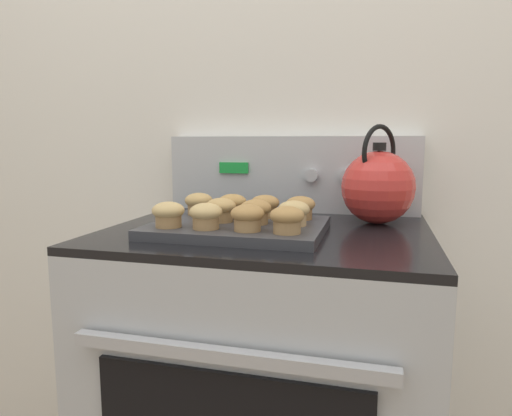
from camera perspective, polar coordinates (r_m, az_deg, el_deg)
wall_back at (r=1.39m, az=4.83°, el=11.83°), size 8.00×0.05×2.40m
stove_range at (r=1.25m, az=1.46°, el=-23.35°), size 0.75×0.64×0.91m
control_panel at (r=1.34m, az=4.37°, el=4.26°), size 0.73×0.07×0.22m
muffin_pan at (r=1.03m, az=-2.21°, el=-2.45°), size 0.38×0.30×0.02m
muffin_r0_c0 at (r=0.99m, az=-10.90°, el=-0.71°), size 0.07×0.07×0.05m
muffin_r0_c1 at (r=0.96m, az=-6.29°, el=-0.90°), size 0.07×0.07×0.05m
muffin_r0_c2 at (r=0.93m, az=-1.08°, el=-1.13°), size 0.07×0.07×0.05m
muffin_r0_c3 at (r=0.91m, az=3.90°, el=-1.37°), size 0.07×0.07×0.05m
muffin_r1_c1 at (r=1.04m, az=-4.42°, el=-0.16°), size 0.07×0.07×0.05m
muffin_r1_c2 at (r=1.01m, az=-0.05°, el=-0.38°), size 0.07×0.07×0.05m
muffin_r1_c3 at (r=1.00m, az=4.74°, el=-0.55°), size 0.07×0.07×0.05m
muffin_r2_c0 at (r=1.15m, az=-7.17°, el=0.61°), size 0.07×0.07×0.05m
muffin_r2_c1 at (r=1.12m, az=-2.97°, el=0.44°), size 0.07×0.07×0.05m
muffin_r2_c2 at (r=1.10m, az=1.13°, el=0.30°), size 0.07×0.07×0.05m
muffin_r2_c3 at (r=1.08m, az=5.58°, el=0.12°), size 0.07×0.07×0.05m
tea_kettle at (r=1.18m, az=15.04°, el=2.69°), size 0.18×0.20×0.25m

